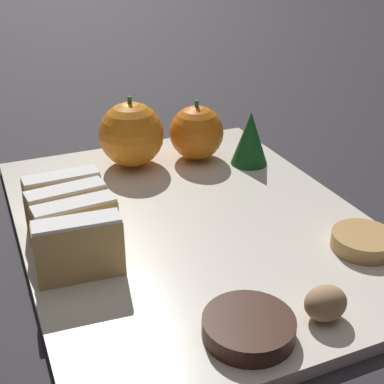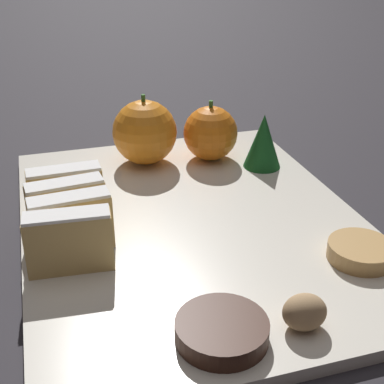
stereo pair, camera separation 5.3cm
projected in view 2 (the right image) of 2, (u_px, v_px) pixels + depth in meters
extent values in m
plane|color=#28262B|center=(192.00, 228.00, 0.55)|extent=(6.00, 6.00, 0.00)
cube|color=silver|center=(192.00, 223.00, 0.55)|extent=(0.34, 0.44, 0.01)
cube|color=tan|center=(70.00, 243.00, 0.46)|extent=(0.07, 0.03, 0.05)
cube|color=white|center=(66.00, 215.00, 0.44)|extent=(0.07, 0.03, 0.00)
cube|color=tan|center=(72.00, 225.00, 0.49)|extent=(0.07, 0.03, 0.05)
cube|color=white|center=(68.00, 198.00, 0.47)|extent=(0.07, 0.03, 0.00)
cube|color=tan|center=(67.00, 209.00, 0.51)|extent=(0.08, 0.03, 0.05)
cube|color=white|center=(64.00, 183.00, 0.50)|extent=(0.07, 0.03, 0.00)
cube|color=tan|center=(66.00, 194.00, 0.54)|extent=(0.07, 0.02, 0.05)
cube|color=white|center=(63.00, 170.00, 0.53)|extent=(0.07, 0.02, 0.00)
sphere|color=orange|center=(210.00, 133.00, 0.67)|extent=(0.07, 0.07, 0.07)
cylinder|color=#38702D|center=(211.00, 105.00, 0.65)|extent=(0.01, 0.01, 0.01)
sphere|color=orange|center=(145.00, 132.00, 0.66)|extent=(0.08, 0.08, 0.08)
cylinder|color=#38702D|center=(143.00, 99.00, 0.64)|extent=(0.00, 0.01, 0.01)
ellipsoid|color=tan|center=(304.00, 312.00, 0.40)|extent=(0.03, 0.03, 0.03)
cylinder|color=#381E14|center=(222.00, 330.00, 0.39)|extent=(0.07, 0.07, 0.02)
cylinder|color=tan|center=(361.00, 252.00, 0.48)|extent=(0.06, 0.06, 0.02)
cone|color=#195623|center=(263.00, 141.00, 0.65)|extent=(0.05, 0.05, 0.07)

